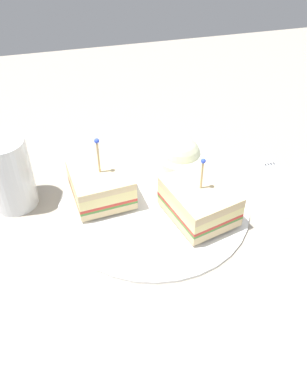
% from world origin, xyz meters
% --- Properties ---
extents(ground_plane, '(1.15, 1.15, 0.02)m').
position_xyz_m(ground_plane, '(0.00, 0.00, -0.01)').
color(ground_plane, '#9E9384').
extents(plate, '(0.28, 0.28, 0.01)m').
position_xyz_m(plate, '(0.00, 0.00, 0.00)').
color(plate, white).
rests_on(plate, ground_plane).
extents(sandwich_half_front, '(0.09, 0.09, 0.10)m').
position_xyz_m(sandwich_half_front, '(-0.07, 0.03, 0.03)').
color(sandwich_half_front, beige).
rests_on(sandwich_half_front, plate).
extents(sandwich_half_back, '(0.10, 0.12, 0.10)m').
position_xyz_m(sandwich_half_back, '(0.06, -0.04, 0.03)').
color(sandwich_half_back, beige).
rests_on(sandwich_half_back, plate).
extents(coleslaw_bowl, '(0.08, 0.08, 0.06)m').
position_xyz_m(coleslaw_bowl, '(0.06, 0.06, 0.03)').
color(coleslaw_bowl, white).
rests_on(coleslaw_bowl, plate).
extents(drink_glass, '(0.06, 0.06, 0.11)m').
position_xyz_m(drink_glass, '(-0.20, 0.05, 0.05)').
color(drink_glass, beige).
rests_on(drink_glass, ground_plane).
extents(napkin, '(0.12, 0.12, 0.00)m').
position_xyz_m(napkin, '(0.24, -0.02, 0.00)').
color(napkin, white).
rests_on(napkin, ground_plane).
extents(fork, '(0.02, 0.13, 0.00)m').
position_xyz_m(fork, '(0.21, 0.02, 0.00)').
color(fork, silver).
rests_on(fork, ground_plane).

